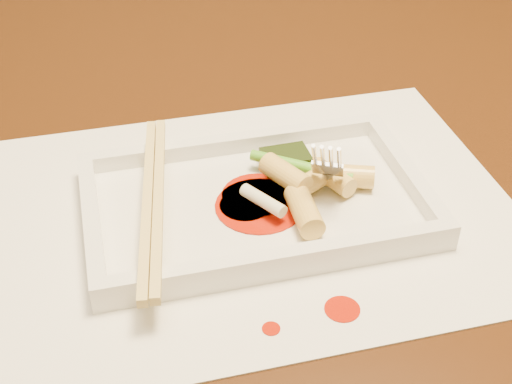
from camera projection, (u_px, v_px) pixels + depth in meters
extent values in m
cube|color=black|center=(275.00, 175.00, 0.63)|extent=(1.40, 0.90, 0.04)
cube|color=white|center=(256.00, 211.00, 0.55)|extent=(0.40, 0.30, 0.00)
cylinder|color=#BA1A05|center=(342.00, 309.00, 0.47)|extent=(0.02, 0.02, 0.00)
cylinder|color=#BA1A05|center=(271.00, 329.00, 0.46)|extent=(0.01, 0.01, 0.00)
cube|color=white|center=(256.00, 206.00, 0.55)|extent=(0.26, 0.16, 0.01)
cube|color=white|center=(235.00, 143.00, 0.60)|extent=(0.26, 0.01, 0.01)
cube|color=white|center=(282.00, 259.00, 0.49)|extent=(0.26, 0.01, 0.01)
cube|color=white|center=(92.00, 220.00, 0.52)|extent=(0.01, 0.14, 0.01)
cube|color=white|center=(407.00, 172.00, 0.57)|extent=(0.01, 0.14, 0.01)
cube|color=black|center=(286.00, 159.00, 0.58)|extent=(0.04, 0.03, 0.01)
cylinder|color=#EAEACC|center=(263.00, 201.00, 0.53)|extent=(0.03, 0.04, 0.01)
cylinder|color=#439D19|center=(301.00, 166.00, 0.56)|extent=(0.07, 0.06, 0.01)
cube|color=#DEC36F|center=(148.00, 200.00, 0.52)|extent=(0.04, 0.21, 0.01)
cube|color=#DEC36F|center=(158.00, 199.00, 0.52)|extent=(0.04, 0.21, 0.01)
cylinder|color=#BA1A05|center=(245.00, 205.00, 0.54)|extent=(0.04, 0.04, 0.00)
cylinder|color=#BA1A05|center=(257.00, 195.00, 0.55)|extent=(0.06, 0.06, 0.00)
cylinder|color=#BA1A05|center=(259.00, 206.00, 0.54)|extent=(0.07, 0.07, 0.00)
cylinder|color=#F7DC73|center=(304.00, 210.00, 0.52)|extent=(0.02, 0.05, 0.02)
cylinder|color=#F7DC73|center=(346.00, 176.00, 0.56)|extent=(0.05, 0.03, 0.02)
cylinder|color=#F7DC73|center=(286.00, 175.00, 0.55)|extent=(0.04, 0.05, 0.02)
cylinder|color=#F7DC73|center=(333.00, 177.00, 0.56)|extent=(0.03, 0.04, 0.02)
cylinder|color=#F7DC73|center=(312.00, 181.00, 0.55)|extent=(0.04, 0.03, 0.02)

